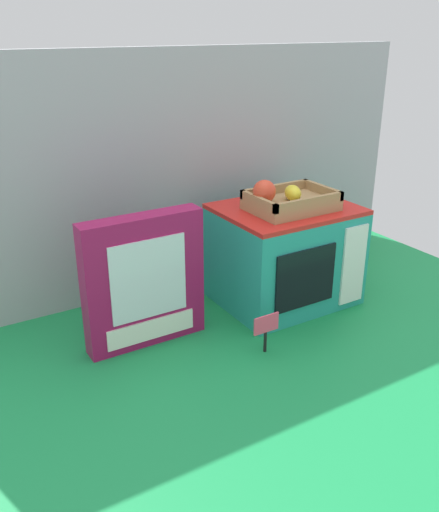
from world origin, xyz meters
TOP-DOWN VIEW (x-y plane):
  - ground_plane at (0.00, 0.00)m, footprint 1.70×1.70m
  - display_back_panel at (0.00, 0.31)m, footprint 1.61×0.03m
  - toy_microwave at (0.21, 0.05)m, footprint 0.36×0.30m
  - food_groups_crate at (0.19, 0.02)m, footprint 0.22×0.16m
  - cookie_set_box at (-0.23, 0.03)m, footprint 0.30×0.06m
  - price_sign at (0.00, -0.16)m, footprint 0.07×0.01m

SIDE VIEW (x-z plane):
  - ground_plane at x=0.00m, z-range 0.00..0.00m
  - price_sign at x=0.00m, z-range 0.02..0.12m
  - toy_microwave at x=0.21m, z-range 0.00..0.28m
  - cookie_set_box at x=-0.23m, z-range 0.00..0.33m
  - food_groups_crate at x=0.19m, z-range 0.26..0.35m
  - display_back_panel at x=0.00m, z-range 0.00..0.69m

